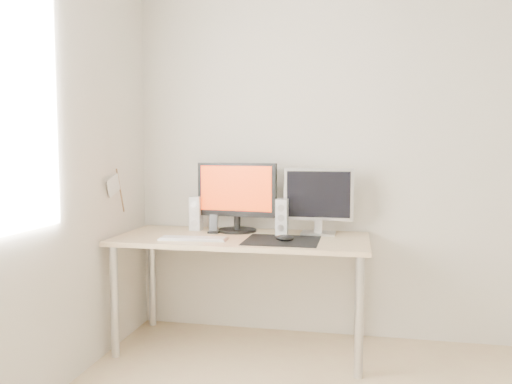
{
  "coord_description": "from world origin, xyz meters",
  "views": [
    {
      "loc": [
        -0.22,
        -1.69,
        1.27
      ],
      "look_at": [
        -0.86,
        1.47,
        1.01
      ],
      "focal_mm": 35.0,
      "sensor_mm": 36.0,
      "label": 1
    }
  ],
  "objects": [
    {
      "name": "keyboard",
      "position": [
        -1.2,
        1.21,
        0.74
      ],
      "size": [
        0.43,
        0.14,
        0.02
      ],
      "color": "silver",
      "rests_on": "desk"
    },
    {
      "name": "speaker_left",
      "position": [
        -1.3,
        1.57,
        0.85
      ],
      "size": [
        0.07,
        0.09,
        0.23
      ],
      "color": "white",
      "rests_on": "desk"
    },
    {
      "name": "mouse",
      "position": [
        -0.64,
        1.26,
        0.75
      ],
      "size": [
        0.11,
        0.07,
        0.04
      ],
      "primitive_type": "ellipsoid",
      "color": "black",
      "rests_on": "mousepad"
    },
    {
      "name": "mousepad",
      "position": [
        -0.66,
        1.29,
        0.73
      ],
      "size": [
        0.45,
        0.4,
        0.0
      ],
      "primitive_type": "cube",
      "color": "black",
      "rests_on": "desk"
    },
    {
      "name": "wall_back",
      "position": [
        0.0,
        1.75,
        1.25
      ],
      "size": [
        3.5,
        0.0,
        3.5
      ],
      "primitive_type": "plane",
      "rotation": [
        1.57,
        0.0,
        0.0
      ],
      "color": "silver",
      "rests_on": "ground"
    },
    {
      "name": "speaker_right",
      "position": [
        -0.69,
        1.49,
        0.85
      ],
      "size": [
        0.07,
        0.09,
        0.23
      ],
      "color": "white",
      "rests_on": "desk"
    },
    {
      "name": "second_monitor",
      "position": [
        -0.46,
        1.56,
        0.97
      ],
      "size": [
        0.45,
        0.16,
        0.43
      ],
      "color": "silver",
      "rests_on": "desk"
    },
    {
      "name": "pennant",
      "position": [
        -1.72,
        1.24,
        1.05
      ],
      "size": [
        0.01,
        0.23,
        0.29
      ],
      "color": "#A57F54",
      "rests_on": "wall_left"
    },
    {
      "name": "main_monitor",
      "position": [
        -1.01,
        1.56,
        0.98
      ],
      "size": [
        0.55,
        0.29,
        0.47
      ],
      "color": "black",
      "rests_on": "desk"
    },
    {
      "name": "desk",
      "position": [
        -0.93,
        1.38,
        0.65
      ],
      "size": [
        1.6,
        0.7,
        0.73
      ],
      "color": "#D1B587",
      "rests_on": "ground"
    },
    {
      "name": "phone_dock",
      "position": [
        -1.14,
        1.47,
        0.77
      ],
      "size": [
        0.07,
        0.06,
        0.13
      ],
      "color": "black",
      "rests_on": "desk"
    }
  ]
}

